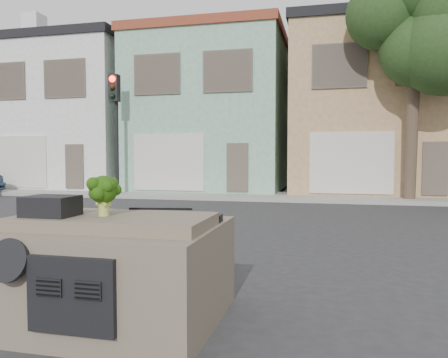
% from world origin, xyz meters
% --- Properties ---
extents(ground_plane, '(120.00, 120.00, 0.00)m').
position_xyz_m(ground_plane, '(0.00, 0.00, 0.00)').
color(ground_plane, '#303033').
rests_on(ground_plane, ground).
extents(sidewalk, '(40.00, 3.00, 0.15)m').
position_xyz_m(sidewalk, '(0.00, 10.50, 0.07)').
color(sidewalk, gray).
rests_on(sidewalk, ground).
extents(townhouse_white, '(7.20, 8.20, 7.55)m').
position_xyz_m(townhouse_white, '(-11.00, 14.50, 3.77)').
color(townhouse_white, white).
rests_on(townhouse_white, ground).
extents(townhouse_mint, '(7.20, 8.20, 7.55)m').
position_xyz_m(townhouse_mint, '(-3.50, 14.50, 3.77)').
color(townhouse_mint, '#88B899').
rests_on(townhouse_mint, ground).
extents(townhouse_tan, '(7.20, 8.20, 7.55)m').
position_xyz_m(townhouse_tan, '(4.00, 14.50, 3.77)').
color(townhouse_tan, tan).
rests_on(townhouse_tan, ground).
extents(traffic_signal, '(0.40, 0.40, 5.10)m').
position_xyz_m(traffic_signal, '(-6.50, 9.50, 2.55)').
color(traffic_signal, black).
rests_on(traffic_signal, ground).
extents(tree_near, '(4.40, 4.00, 8.50)m').
position_xyz_m(tree_near, '(5.00, 9.80, 4.25)').
color(tree_near, '#24401A').
rests_on(tree_near, ground).
extents(car_dashboard, '(2.00, 1.80, 1.12)m').
position_xyz_m(car_dashboard, '(0.00, -3.00, 0.56)').
color(car_dashboard, '#6D614F').
rests_on(car_dashboard, ground).
extents(instrument_hump, '(0.48, 0.38, 0.20)m').
position_xyz_m(instrument_hump, '(-0.58, -3.35, 1.22)').
color(instrument_hump, black).
rests_on(instrument_hump, car_dashboard).
extents(wiper_arm, '(0.69, 0.15, 0.02)m').
position_xyz_m(wiper_arm, '(0.28, -2.62, 1.13)').
color(wiper_arm, black).
rests_on(wiper_arm, car_dashboard).
extents(broccoli, '(0.36, 0.36, 0.41)m').
position_xyz_m(broccoli, '(-0.08, -3.21, 1.32)').
color(broccoli, '#1B3B09').
rests_on(broccoli, car_dashboard).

